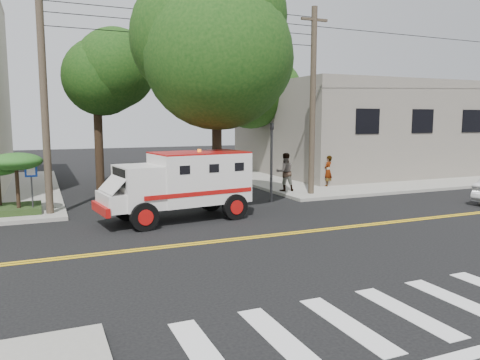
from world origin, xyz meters
name	(u,v)px	position (x,y,z in m)	size (l,w,h in m)	color
ground	(245,238)	(0.00, 0.00, 0.00)	(100.00, 100.00, 0.00)	black
sidewalk_ne	(344,173)	(13.50, 13.50, 0.07)	(17.00, 17.00, 0.15)	gray
building_right	(358,128)	(15.00, 14.00, 3.15)	(14.00, 12.00, 6.00)	slate
utility_pole_left	(44,99)	(-5.60, 6.00, 4.50)	(0.28, 0.28, 9.00)	#382D23
utility_pole_right	(313,104)	(6.30, 6.20, 4.50)	(0.28, 0.28, 9.00)	#382D23
tree_main	(228,40)	(1.94, 6.21, 7.20)	(6.08, 5.70, 9.85)	black
tree_left	(103,80)	(-2.68, 11.79, 5.73)	(4.48, 4.20, 7.70)	black
tree_right	(270,85)	(8.84, 15.77, 6.09)	(4.80, 4.50, 8.20)	black
traffic_signal	(271,153)	(3.80, 5.60, 2.23)	(0.15, 0.18, 3.60)	#3F3F42
accessibility_sign	(32,182)	(-6.20, 6.17, 1.37)	(0.45, 0.10, 2.02)	#3F3F42
armored_truck	(182,182)	(-1.01, 3.50, 1.44)	(5.80, 2.86, 2.54)	silver
pedestrian_a	(328,171)	(8.48, 8.01, 0.98)	(0.61, 0.40, 1.66)	gray
pedestrian_b	(285,172)	(5.50, 7.41, 1.11)	(0.94, 0.73, 1.93)	gray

